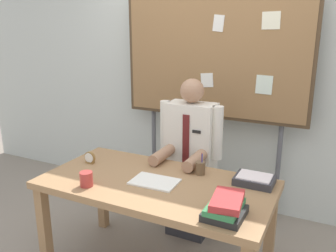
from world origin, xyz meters
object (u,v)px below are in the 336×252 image
Objects in this scene: book_stack at (226,207)px; paper_tray at (254,180)px; bulletin_board at (213,56)px; open_notebook at (154,182)px; person at (190,165)px; desk_clock at (90,158)px; pen_holder at (200,168)px; desk at (156,193)px; coffee_mug at (86,179)px.

paper_tray is (0.05, 0.50, -0.03)m from book_stack.
bulletin_board is 6.72× the size of open_notebook.
open_notebook is at bearing 159.22° from book_stack.
bulletin_board is 1.29m from paper_tray.
bulletin_board is at bearing 89.73° from open_notebook.
person reaches higher than desk_clock.
pen_holder is at bearing -57.70° from person.
desk_clock is 0.58× the size of pen_holder.
desk is at bearing 157.33° from book_stack.
bulletin_board is at bearing 126.01° from paper_tray.
open_notebook is 0.45m from coffee_mug.
book_stack is 1.23m from desk_clock.
open_notebook is 3.38× the size of desk_clock.
coffee_mug is at bearing -144.67° from desk.
desk_clock is (-0.62, 0.09, 0.04)m from open_notebook.
pen_holder is at bearing 47.45° from desk.
desk_clock is 0.94× the size of coffee_mug.
pen_holder is (0.23, 0.27, 0.04)m from open_notebook.
desk is 17.02× the size of desk_clock.
book_stack reaches higher than desk_clock.
person is at bearing -90.05° from bulletin_board.
desk_clock is at bearing -120.90° from bulletin_board.
pen_holder reaches higher than paper_tray.
bulletin_board reaches higher than desk.
pen_holder is at bearing 40.42° from coffee_mug.
person is at bearing 41.04° from desk_clock.
book_stack is 0.89× the size of open_notebook.
open_notebook is at bearing -90.44° from person.
desk is at bearing -6.40° from desk_clock.
book_stack reaches higher than paper_tray.
person is 0.84m from desk_clock.
pen_holder is at bearing -177.71° from paper_tray.
person is at bearing 66.65° from coffee_mug.
desk is 0.75× the size of bulletin_board.
paper_tray is (1.24, 0.20, -0.01)m from desk_clock.
paper_tray is (0.62, -0.85, -0.75)m from bulletin_board.
bulletin_board is 7.56× the size of book_stack.
bulletin_board is at bearing 104.86° from pen_holder.
pen_holder reaches higher than book_stack.
open_notebook is 3.17× the size of coffee_mug.
pen_holder is (0.23, -0.86, -0.73)m from bulletin_board.
book_stack is at bearing -55.14° from pen_holder.
paper_tray is at bearing 84.63° from book_stack.
bulletin_board reaches higher than book_stack.
person is 0.64m from open_notebook.
coffee_mug is at bearing -139.58° from pen_holder.
pen_holder reaches higher than desk.
bulletin_board is at bearing 112.83° from book_stack.
book_stack is 3.01× the size of desk_clock.
coffee_mug is 1.13m from paper_tray.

